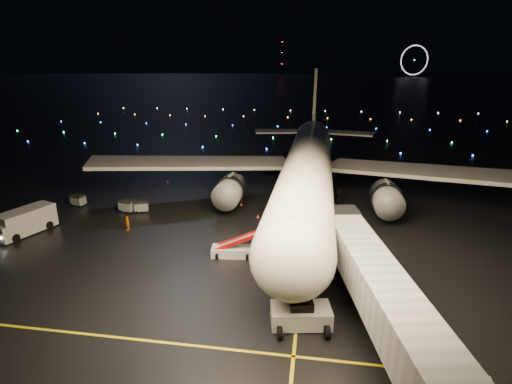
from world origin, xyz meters
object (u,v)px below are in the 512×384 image
service_truck (27,221)px  baggage_cart_2 (78,200)px  airliner (310,138)px  belt_loader (233,242)px  baggage_cart_1 (141,206)px  crew_c (128,223)px  baggage_cart_0 (127,206)px  pushback_tug (301,312)px

service_truck → baggage_cart_2: service_truck is taller
airliner → belt_loader: bearing=-108.8°
airliner → belt_loader: (-7.29, -20.81, -7.83)m
belt_loader → baggage_cart_1: belt_loader is taller
crew_c → baggage_cart_1: size_ratio=1.00×
baggage_cart_2 → airliner: bearing=28.0°
airliner → service_truck: size_ratio=7.99×
baggage_cart_0 → pushback_tug: bearing=-30.7°
baggage_cart_0 → baggage_cart_1: (2.01, 0.25, -0.05)m
airliner → belt_loader: airliner is taller
crew_c → baggage_cart_0: bearing=-164.2°
baggage_cart_2 → pushback_tug: bearing=-20.9°
service_truck → baggage_cart_0: 12.43m
airliner → baggage_cart_0: 28.00m
service_truck → pushback_tug: bearing=-3.7°
pushback_tug → belt_loader: bearing=115.6°
service_truck → baggage_cart_1: size_ratio=4.46×
baggage_cart_0 → belt_loader: bearing=-22.1°
belt_loader → baggage_cart_1: 19.30m
service_truck → baggage_cart_0: service_truck is taller
belt_loader → baggage_cart_2: bearing=147.8°
baggage_cart_0 → baggage_cart_2: 8.38m
pushback_tug → baggage_cart_1: (-23.36, 22.33, -0.32)m
baggage_cart_2 → belt_loader: bearing=-11.9°
service_truck → baggage_cart_2: (0.36, 10.21, -0.74)m
belt_loader → baggage_cart_1: size_ratio=3.54×
belt_loader → pushback_tug: bearing=-60.8°
belt_loader → baggage_cart_0: bearing=141.1°
baggage_cart_1 → baggage_cart_2: baggage_cart_1 is taller
airliner → crew_c: (-21.67, -15.96, -8.50)m
crew_c → baggage_cart_1: (-1.16, 6.57, -0.14)m
airliner → baggage_cart_1: airliner is taller
pushback_tug → baggage_cart_1: bearing=126.2°
baggage_cart_0 → baggage_cart_2: size_ratio=1.07×
pushback_tug → airliner: bearing=80.9°
belt_loader → service_truck: 26.28m
belt_loader → crew_c: size_ratio=3.53×
belt_loader → baggage_cart_2: (-25.82, 12.45, -0.82)m
crew_c → baggage_cart_0: size_ratio=0.94×
airliner → belt_loader: 23.40m
service_truck → belt_loader: bearing=12.5°
service_truck → crew_c: size_ratio=4.44×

